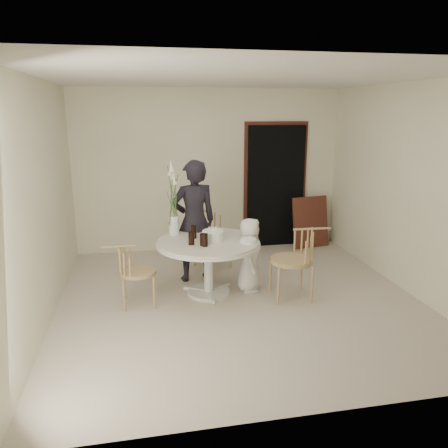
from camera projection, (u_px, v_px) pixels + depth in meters
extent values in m
plane|color=#C0B3A4|center=(239.00, 299.00, 5.58)|extent=(4.50, 4.50, 0.00)
plane|color=silver|center=(241.00, 77.00, 4.90)|extent=(4.50, 4.50, 0.00)
plane|color=#F2EDCA|center=(210.00, 171.00, 7.38)|extent=(4.50, 0.00, 4.50)
plane|color=#F2EDCA|center=(311.00, 254.00, 3.11)|extent=(4.50, 0.00, 4.50)
plane|color=#F2EDCA|center=(42.00, 203.00, 4.83)|extent=(0.00, 4.50, 4.50)
plane|color=#F2EDCA|center=(409.00, 189.00, 5.66)|extent=(0.00, 4.50, 4.50)
cube|color=black|center=(276.00, 187.00, 7.61)|extent=(1.00, 0.10, 2.10)
cube|color=#5C251F|center=(275.00, 183.00, 7.63)|extent=(1.12, 0.03, 2.22)
cylinder|color=silver|center=(209.00, 292.00, 5.75)|extent=(0.56, 0.56, 0.04)
cylinder|color=silver|center=(209.00, 269.00, 5.67)|extent=(0.12, 0.12, 0.65)
cylinder|color=silver|center=(208.00, 244.00, 5.58)|extent=(1.33, 1.33, 0.03)
cylinder|color=beige|center=(208.00, 242.00, 5.58)|extent=(1.30, 1.30, 0.04)
cube|color=#5C251F|center=(310.00, 222.00, 7.64)|extent=(0.69, 0.31, 0.89)
cylinder|color=tan|center=(209.00, 259.00, 6.42)|extent=(0.03, 0.03, 0.45)
cylinder|color=tan|center=(231.00, 254.00, 6.65)|extent=(0.03, 0.03, 0.45)
cylinder|color=tan|center=(195.00, 252.00, 6.74)|extent=(0.03, 0.03, 0.45)
cylinder|color=tan|center=(216.00, 247.00, 6.96)|extent=(0.03, 0.03, 0.45)
cylinder|color=tan|center=(212.00, 237.00, 6.63)|extent=(0.50, 0.50, 0.05)
cylinder|color=tan|center=(270.00, 274.00, 5.77)|extent=(0.03, 0.03, 0.48)
cylinder|color=tan|center=(279.00, 287.00, 5.36)|extent=(0.03, 0.03, 0.48)
cylinder|color=tan|center=(301.00, 273.00, 5.82)|extent=(0.03, 0.03, 0.48)
cylinder|color=tan|center=(312.00, 285.00, 5.41)|extent=(0.03, 0.03, 0.48)
cylinder|color=tan|center=(291.00, 260.00, 5.52)|extent=(0.53, 0.53, 0.05)
cylinder|color=tan|center=(154.00, 293.00, 5.27)|extent=(0.03, 0.03, 0.40)
cylinder|color=tan|center=(153.00, 282.00, 5.61)|extent=(0.03, 0.03, 0.40)
cylinder|color=tan|center=(124.00, 295.00, 5.20)|extent=(0.03, 0.03, 0.40)
cylinder|color=tan|center=(125.00, 284.00, 5.54)|extent=(0.03, 0.03, 0.40)
cylinder|color=tan|center=(138.00, 272.00, 5.35)|extent=(0.45, 0.45, 0.04)
imported|color=black|center=(194.00, 221.00, 6.04)|extent=(0.68, 0.50, 1.71)
imported|color=silver|center=(249.00, 255.00, 5.75)|extent=(0.42, 0.54, 0.99)
cylinder|color=white|center=(213.00, 235.00, 5.56)|extent=(0.27, 0.27, 0.13)
cylinder|color=#F6DC9B|center=(213.00, 229.00, 5.53)|extent=(0.01, 0.01, 0.05)
cylinder|color=#F6DC9B|center=(216.00, 228.00, 5.57)|extent=(0.01, 0.01, 0.05)
cylinder|color=#F6DC9B|center=(209.00, 228.00, 5.55)|extent=(0.01, 0.01, 0.05)
cylinder|color=black|center=(203.00, 240.00, 5.34)|extent=(0.08, 0.08, 0.15)
cylinder|color=black|center=(205.00, 240.00, 5.31)|extent=(0.09, 0.09, 0.16)
cylinder|color=black|center=(191.00, 238.00, 5.38)|extent=(0.08, 0.08, 0.16)
cylinder|color=black|center=(194.00, 232.00, 5.65)|extent=(0.10, 0.10, 0.17)
cylinder|color=white|center=(248.00, 240.00, 5.48)|extent=(0.25, 0.25, 0.05)
cylinder|color=white|center=(174.00, 225.00, 5.82)|extent=(0.14, 0.14, 0.25)
cylinder|color=#41682C|center=(175.00, 202.00, 5.75)|extent=(0.01, 0.01, 0.63)
cone|color=white|center=(175.00, 178.00, 5.67)|extent=(0.06, 0.06, 0.16)
cylinder|color=#41682C|center=(173.00, 199.00, 5.76)|extent=(0.01, 0.01, 0.69)
cone|color=white|center=(173.00, 173.00, 5.67)|extent=(0.06, 0.06, 0.16)
cylinder|color=#41682C|center=(171.00, 198.00, 5.73)|extent=(0.01, 0.01, 0.74)
cone|color=white|center=(170.00, 169.00, 5.64)|extent=(0.06, 0.06, 0.16)
cylinder|color=#41682C|center=(172.00, 196.00, 5.70)|extent=(0.01, 0.01, 0.80)
cone|color=white|center=(171.00, 166.00, 5.59)|extent=(0.06, 0.06, 0.16)
cylinder|color=#41682C|center=(175.00, 202.00, 5.72)|extent=(0.01, 0.01, 0.63)
cone|color=white|center=(174.00, 178.00, 5.64)|extent=(0.06, 0.06, 0.16)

